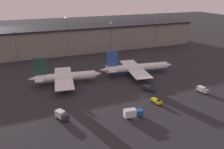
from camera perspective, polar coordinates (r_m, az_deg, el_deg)
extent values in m
plane|color=#26262B|center=(98.94, 8.08, -5.71)|extent=(600.00, 600.00, 0.00)
cube|color=gray|center=(175.11, -6.17, 9.50)|extent=(170.56, 28.76, 17.67)
cube|color=black|center=(173.41, -6.30, 12.55)|extent=(170.56, 30.76, 1.20)
cylinder|color=white|center=(112.12, -11.83, -0.52)|extent=(29.23, 7.57, 3.92)
cylinder|color=#ADB2B7|center=(112.38, -11.80, -0.84)|extent=(27.72, 6.81, 3.33)
cone|color=white|center=(113.52, -3.93, 0.19)|extent=(5.14, 4.29, 3.72)
cone|color=white|center=(112.82, -19.88, -1.09)|extent=(6.25, 4.05, 3.33)
cube|color=#1E4738|center=(110.38, -18.38, 1.98)|extent=(5.49, 1.10, 8.78)
cube|color=white|center=(112.38, -18.33, -0.81)|extent=(5.29, 11.41, 0.24)
cube|color=white|center=(112.28, -12.54, -0.81)|extent=(12.44, 31.40, 0.36)
cylinder|color=gray|center=(120.74, -12.24, 0.14)|extent=(4.55, 2.69, 2.15)
cylinder|color=gray|center=(104.93, -11.83, -3.17)|extent=(4.55, 2.69, 2.15)
cylinder|color=black|center=(113.85, -6.63, -1.39)|extent=(0.50, 0.50, 1.76)
cylinder|color=black|center=(114.62, -12.48, -1.61)|extent=(0.50, 0.50, 1.76)
cylinder|color=black|center=(111.74, -12.42, -2.22)|extent=(0.50, 0.50, 1.76)
cylinder|color=white|center=(122.63, 6.70, 1.82)|extent=(35.02, 8.50, 4.10)
cylinder|color=#2D519E|center=(122.87, 6.69, 1.51)|extent=(33.22, 7.66, 3.48)
cone|color=white|center=(130.11, 14.42, 2.44)|extent=(5.37, 4.49, 3.89)
cone|color=white|center=(117.49, -1.93, 1.23)|extent=(6.54, 4.24, 3.48)
cube|color=#2D519E|center=(116.46, 0.06, 4.16)|extent=(5.74, 1.13, 8.44)
cube|color=white|center=(118.11, -0.27, 1.51)|extent=(5.47, 11.47, 0.24)
cube|color=white|center=(122.22, 5.93, 1.53)|extent=(12.85, 31.56, 0.36)
cylinder|color=gray|center=(130.63, 5.08, 2.25)|extent=(4.76, 2.81, 2.25)
cylinder|color=gray|center=(115.59, 7.81, -0.48)|extent=(4.76, 2.81, 2.25)
cylinder|color=black|center=(128.25, 11.75, 0.99)|extent=(0.50, 0.50, 1.84)
cylinder|color=black|center=(124.52, 5.63, 0.72)|extent=(0.50, 0.50, 1.84)
cylinder|color=black|center=(121.64, 6.14, 0.19)|extent=(0.50, 0.50, 1.84)
cube|color=#9EA3A8|center=(108.17, 23.34, -4.05)|extent=(2.67, 1.93, 1.51)
cube|color=silver|center=(109.44, 22.22, -3.43)|extent=(2.97, 3.51, 2.02)
cylinder|color=black|center=(109.37, 23.48, -4.38)|extent=(0.76, 0.99, 0.89)
cylinder|color=black|center=(107.96, 22.91, -4.63)|extent=(0.76, 0.99, 0.89)
cylinder|color=black|center=(110.98, 22.15, -3.80)|extent=(0.76, 0.99, 0.89)
cylinder|color=black|center=(109.59, 21.57, -4.04)|extent=(0.76, 0.99, 0.89)
cube|color=#195199|center=(83.42, 7.20, -9.78)|extent=(2.36, 2.54, 2.17)
cube|color=silver|center=(81.98, 4.69, -9.98)|extent=(4.64, 2.77, 2.90)
cylinder|color=black|center=(84.74, 6.80, -10.29)|extent=(0.95, 0.67, 0.90)
cylinder|color=black|center=(83.38, 7.25, -10.90)|extent=(0.95, 0.67, 0.90)
cylinder|color=black|center=(83.31, 3.83, -10.79)|extent=(0.95, 0.67, 0.90)
cylinder|color=black|center=(81.92, 4.24, -11.42)|extent=(0.95, 0.67, 0.90)
cube|color=#282D38|center=(81.88, -12.04, -10.87)|extent=(2.84, 2.59, 1.95)
cube|color=silver|center=(83.71, -13.38, -9.96)|extent=(3.72, 4.09, 2.60)
cylinder|color=black|center=(83.11, -11.58, -11.32)|extent=(0.96, 1.07, 0.90)
cylinder|color=black|center=(82.21, -12.52, -11.80)|extent=(0.96, 1.07, 0.90)
cylinder|color=black|center=(85.46, -13.13, -10.46)|extent=(0.96, 1.07, 0.90)
cylinder|color=black|center=(84.58, -14.06, -10.92)|extent=(0.96, 1.07, 0.90)
cube|color=#282D38|center=(104.24, 9.70, -3.47)|extent=(5.09, 6.55, 1.40)
cube|color=black|center=(103.14, 10.51, -3.14)|extent=(1.63, 1.36, 0.80)
cylinder|color=black|center=(104.47, 10.85, -4.08)|extent=(0.92, 1.04, 0.90)
cylinder|color=black|center=(103.18, 10.44, -4.39)|extent=(0.92, 1.04, 0.90)
cylinder|color=black|center=(106.15, 8.91, -3.52)|extent=(0.92, 1.04, 0.90)
cylinder|color=black|center=(104.88, 8.48, -3.82)|extent=(0.92, 1.04, 0.90)
cube|color=gold|center=(93.68, 11.53, -6.76)|extent=(3.06, 5.28, 0.98)
cube|color=black|center=(92.50, 12.10, -6.57)|extent=(1.58, 0.98, 0.80)
cylinder|color=black|center=(93.57, 12.52, -7.41)|extent=(0.70, 0.99, 0.90)
cylinder|color=black|center=(92.56, 11.82, -7.69)|extent=(0.70, 0.99, 0.90)
cylinder|color=black|center=(95.51, 11.18, -6.67)|extent=(0.70, 0.99, 0.90)
cylinder|color=black|center=(94.53, 10.48, -6.93)|extent=(0.70, 0.99, 0.90)
cylinder|color=slate|center=(155.37, -23.73, 6.57)|extent=(0.70, 0.70, 19.27)
sphere|color=beige|center=(153.37, -24.30, 10.26)|extent=(1.80, 1.80, 1.80)
cylinder|color=slate|center=(156.61, -11.52, 9.24)|extent=(0.70, 0.70, 25.52)
sphere|color=beige|center=(154.42, -11.89, 14.08)|extent=(1.80, 1.80, 1.80)
cylinder|color=slate|center=(165.38, -0.37, 9.47)|extent=(0.70, 0.70, 20.81)
sphere|color=beige|center=(163.44, -0.38, 13.25)|extent=(1.80, 1.80, 1.80)
cylinder|color=slate|center=(182.36, 11.50, 11.12)|extent=(0.70, 0.70, 26.63)
sphere|color=beige|center=(180.47, 11.83, 15.46)|extent=(1.80, 1.80, 1.80)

